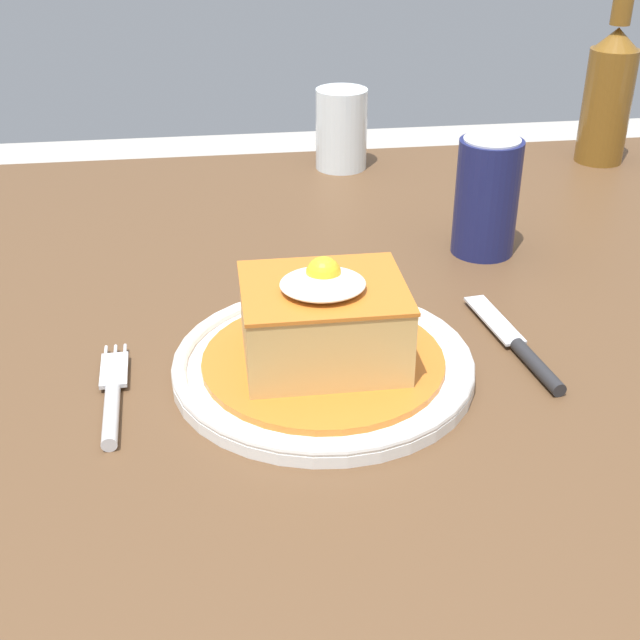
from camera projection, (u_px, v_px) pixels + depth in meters
name	position (u px, v px, depth m)	size (l,w,h in m)	color
dining_table	(320.00, 413.00, 0.82)	(1.34, 1.01, 0.73)	brown
main_plate	(323.00, 365.00, 0.71)	(0.25, 0.25, 0.02)	white
sandwich_meal	(323.00, 328.00, 0.69)	(0.20, 0.20, 0.10)	#C66B23
fork	(112.00, 400.00, 0.67)	(0.02, 0.14, 0.01)	silver
knife	(524.00, 352.00, 0.73)	(0.04, 0.17, 0.01)	#262628
soda_can	(487.00, 197.00, 0.89)	(0.07, 0.07, 0.12)	#191E51
beer_bottle_amber	(609.00, 88.00, 1.13)	(0.06, 0.06, 0.27)	brown
drinking_glass	(341.00, 134.00, 1.14)	(0.07, 0.07, 0.10)	gold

